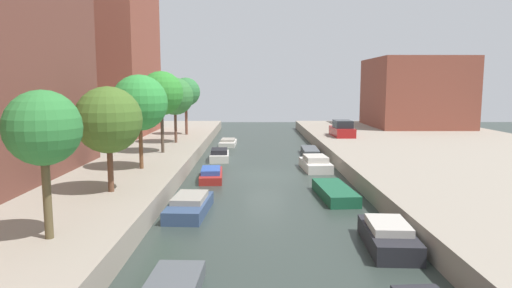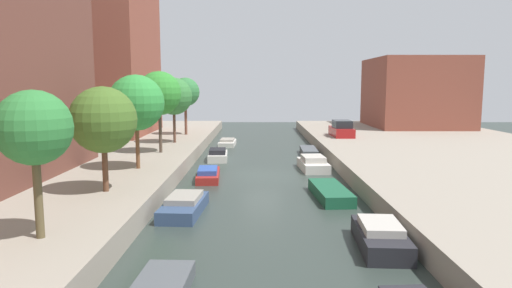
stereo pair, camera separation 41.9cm
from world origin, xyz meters
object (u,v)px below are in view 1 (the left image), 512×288
Objects in this scene: parked_car at (342,129)px; moored_boat_left_1 at (190,206)px; street_tree_1 at (108,120)px; street_tree_4 at (175,96)px; apartment_tower_far at (95,23)px; moored_boat_left_4 at (228,143)px; street_tree_0 at (43,129)px; moored_boat_right_3 at (315,164)px; street_tree_2 at (140,103)px; moored_boat_right_1 at (388,236)px; street_tree_5 at (186,92)px; moored_boat_right_2 at (335,192)px; moored_boat_right_4 at (310,151)px; moored_boat_left_2 at (211,174)px; moored_boat_left_3 at (220,155)px; low_block_right at (415,93)px; street_tree_3 at (161,93)px.

moored_boat_left_1 is (-11.32, -22.36, -1.28)m from parked_car.
street_tree_1 is 17.61m from street_tree_4.
moored_boat_left_4 is at bearing -7.57° from apartment_tower_far.
moored_boat_right_3 is at bearing 57.56° from street_tree_0.
moored_boat_left_4 is at bearing 76.89° from street_tree_2.
street_tree_0 reaches higher than moored_boat_left_1.
moored_boat_right_1 is (11.27, -10.24, -4.37)m from street_tree_2.
moored_boat_right_2 is (10.67, -21.12, -4.81)m from street_tree_5.
street_tree_2 reaches higher than moored_boat_right_4.
moored_boat_left_4 is at bearing 88.72° from moored_boat_left_1.
moored_boat_right_3 is at bearing 91.97° from moored_boat_right_1.
moored_boat_left_4 is at bearing 107.89° from moored_boat_right_2.
street_tree_4 is 6.25m from street_tree_5.
moored_boat_right_2 is at bearing 94.74° from moored_boat_right_1.
street_tree_0 is at bearing -90.00° from street_tree_1.
moored_boat_left_2 is 12.45m from moored_boat_right_4.
moored_boat_left_3 is (3.85, 14.67, -3.86)m from street_tree_1.
moored_boat_left_1 is at bearing -1.38° from street_tree_1.
moored_boat_right_4 is (7.17, -5.79, -0.01)m from moored_boat_left_4.
moored_boat_right_3 is at bearing -62.05° from moored_boat_left_4.
moored_boat_right_1 is at bearing -110.63° from low_block_right.
street_tree_3 is (8.76, -12.89, -6.50)m from apartment_tower_far.
moored_boat_left_1 is 7.65m from moored_boat_right_2.
street_tree_3 is at bearing -90.00° from street_tree_4.
moored_boat_left_3 is (12.62, -10.21, -11.32)m from apartment_tower_far.
moored_boat_left_1 is at bearing -58.47° from street_tree_2.
street_tree_2 is 10.71m from moored_boat_left_3.
moored_boat_left_1 is (3.55, -5.78, -4.43)m from street_tree_2.
street_tree_0 reaches higher than moored_boat_right_3.
street_tree_2 is at bearing -65.44° from apartment_tower_far.
street_tree_0 is 1.20× the size of moored_boat_right_3.
parked_car is at bearing 53.60° from moored_boat_left_2.
low_block_right reaches higher than moored_boat_right_4.
moored_boat_right_4 is at bearing 20.21° from moored_boat_left_3.
moored_boat_right_3 is (10.75, -13.26, -4.69)m from street_tree_5.
street_tree_4 reaches higher than moored_boat_left_4.
street_tree_5 is (0.00, 23.84, 0.85)m from street_tree_1.
street_tree_0 is at bearing -90.00° from street_tree_5.
moored_boat_right_4 is at bearing -132.71° from low_block_right.
moored_boat_right_3 reaches higher than moored_boat_left_2.
street_tree_0 is 0.87× the size of street_tree_2.
moored_boat_right_4 is (11.24, 23.71, -4.20)m from street_tree_0.
moored_boat_left_3 reaches higher than moored_boat_right_4.
moored_boat_left_3 is (3.85, 8.97, -4.40)m from street_tree_2.
parked_car is (23.63, -2.60, -10.07)m from apartment_tower_far.
moored_boat_right_2 is at bearing -63.20° from street_tree_5.
street_tree_1 reaches higher than street_tree_0.
street_tree_4 is at bearing 125.64° from moored_boat_right_2.
moored_boat_right_1 is at bearing -42.27° from street_tree_2.
street_tree_3 is 1.40× the size of moored_boat_left_1.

